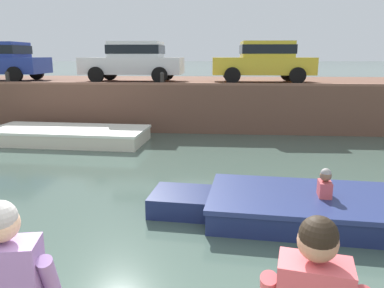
# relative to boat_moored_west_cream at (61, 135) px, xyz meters

# --- Properties ---
(ground_plane) EXTENTS (400.00, 400.00, 0.00)m
(ground_plane) POSITION_rel_boat_moored_west_cream_xyz_m (4.52, -3.76, -0.23)
(ground_plane) COLOR #42564C
(far_quay_wall) EXTENTS (60.00, 6.00, 1.71)m
(far_quay_wall) POSITION_rel_boat_moored_west_cream_xyz_m (4.52, 4.71, 0.63)
(far_quay_wall) COLOR brown
(far_quay_wall) RESTS_ON ground
(far_wall_coping) EXTENTS (60.00, 0.24, 0.08)m
(far_wall_coping) POSITION_rel_boat_moored_west_cream_xyz_m (4.52, 1.83, 1.52)
(far_wall_coping) COLOR brown
(far_wall_coping) RESTS_ON far_quay_wall
(boat_moored_west_cream) EXTENTS (6.02, 2.22, 0.46)m
(boat_moored_west_cream) POSITION_rel_boat_moored_west_cream_xyz_m (0.00, 0.00, 0.00)
(boat_moored_west_cream) COLOR silver
(boat_moored_west_cream) RESTS_ON ground
(motorboat_passing) EXTENTS (6.63, 2.31, 0.92)m
(motorboat_passing) POSITION_rel_boat_moored_west_cream_xyz_m (7.42, -5.38, -0.01)
(motorboat_passing) COLOR navy
(motorboat_passing) RESTS_ON ground
(car_left_inner_white) EXTENTS (3.94, 1.93, 1.54)m
(car_left_inner_white) POSITION_rel_boat_moored_west_cream_xyz_m (1.64, 3.54, 2.33)
(car_left_inner_white) COLOR white
(car_left_inner_white) RESTS_ON far_quay_wall
(car_centre_yellow) EXTENTS (3.87, 2.00, 1.54)m
(car_centre_yellow) POSITION_rel_boat_moored_west_cream_xyz_m (6.70, 3.54, 2.33)
(car_centre_yellow) COLOR yellow
(car_centre_yellow) RESTS_ON far_quay_wall
(mooring_bollard_west) EXTENTS (0.15, 0.15, 0.45)m
(mooring_bollard_west) POSITION_rel_boat_moored_west_cream_xyz_m (-2.74, 1.96, 1.72)
(mooring_bollard_west) COLOR #2D2B28
(mooring_bollard_west) RESTS_ON far_quay_wall
(mooring_bollard_mid) EXTENTS (0.15, 0.15, 0.45)m
(mooring_bollard_mid) POSITION_rel_boat_moored_west_cream_xyz_m (3.00, 1.96, 1.72)
(mooring_bollard_mid) COLOR #2D2B28
(mooring_bollard_mid) RESTS_ON far_quay_wall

